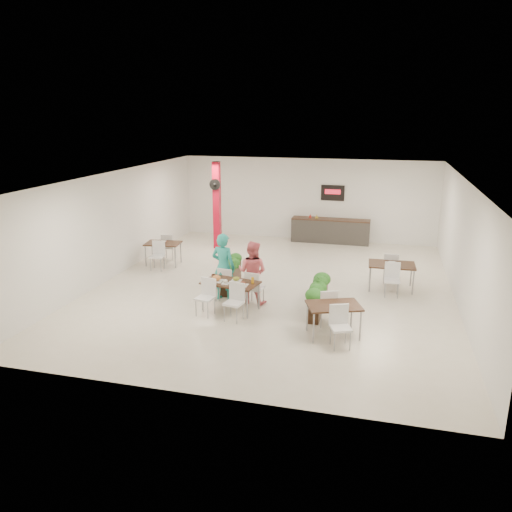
{
  "coord_description": "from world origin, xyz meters",
  "views": [
    {
      "loc": [
        2.94,
        -13.41,
        4.87
      ],
      "look_at": [
        -0.36,
        -0.68,
        1.1
      ],
      "focal_mm": 35.0,
      "sensor_mm": 36.0,
      "label": 1
    }
  ],
  "objects_px": {
    "main_table": "(230,286)",
    "side_table_a": "(163,246)",
    "side_table_b": "(392,268)",
    "service_counter": "(330,230)",
    "diner_man": "(223,267)",
    "planter_right": "(318,293)",
    "red_column": "(217,204)",
    "side_table_c": "(334,310)",
    "diner_woman": "(252,272)",
    "planter_left": "(230,271)"
  },
  "relations": [
    {
      "from": "diner_woman",
      "to": "side_table_c",
      "type": "distance_m",
      "value": 2.8
    },
    {
      "from": "main_table",
      "to": "side_table_a",
      "type": "relative_size",
      "value": 1.1
    },
    {
      "from": "planter_left",
      "to": "side_table_b",
      "type": "distance_m",
      "value": 4.62
    },
    {
      "from": "side_table_b",
      "to": "planter_right",
      "type": "bearing_deg",
      "value": -130.94
    },
    {
      "from": "diner_man",
      "to": "planter_left",
      "type": "distance_m",
      "value": 1.08
    },
    {
      "from": "red_column",
      "to": "side_table_a",
      "type": "xyz_separation_m",
      "value": [
        -1.05,
        -2.52,
        -1.02
      ]
    },
    {
      "from": "main_table",
      "to": "planter_right",
      "type": "xyz_separation_m",
      "value": [
        2.19,
        0.43,
        -0.15
      ]
    },
    {
      "from": "side_table_c",
      "to": "diner_woman",
      "type": "bearing_deg",
      "value": 124.8
    },
    {
      "from": "service_counter",
      "to": "side_table_a",
      "type": "height_order",
      "value": "service_counter"
    },
    {
      "from": "planter_left",
      "to": "side_table_a",
      "type": "distance_m",
      "value": 3.26
    },
    {
      "from": "diner_woman",
      "to": "side_table_a",
      "type": "relative_size",
      "value": 1.02
    },
    {
      "from": "planter_right",
      "to": "side_table_b",
      "type": "distance_m",
      "value": 2.86
    },
    {
      "from": "main_table",
      "to": "diner_woman",
      "type": "bearing_deg",
      "value": 57.84
    },
    {
      "from": "planter_left",
      "to": "diner_woman",
      "type": "bearing_deg",
      "value": -46.82
    },
    {
      "from": "diner_man",
      "to": "planter_left",
      "type": "xyz_separation_m",
      "value": [
        -0.13,
        0.99,
        -0.43
      ]
    },
    {
      "from": "side_table_a",
      "to": "main_table",
      "type": "bearing_deg",
      "value": -49.92
    },
    {
      "from": "service_counter",
      "to": "diner_woman",
      "type": "distance_m",
      "value": 7.1
    },
    {
      "from": "service_counter",
      "to": "red_column",
      "type": "bearing_deg",
      "value": -155.0
    },
    {
      "from": "red_column",
      "to": "side_table_c",
      "type": "bearing_deg",
      "value": -53.09
    },
    {
      "from": "diner_man",
      "to": "planter_right",
      "type": "bearing_deg",
      "value": -174.11
    },
    {
      "from": "red_column",
      "to": "side_table_b",
      "type": "distance_m",
      "value": 7.08
    },
    {
      "from": "diner_woman",
      "to": "side_table_b",
      "type": "bearing_deg",
      "value": -139.97
    },
    {
      "from": "red_column",
      "to": "diner_man",
      "type": "xyz_separation_m",
      "value": [
        1.91,
        -5.11,
        -0.72
      ]
    },
    {
      "from": "side_table_a",
      "to": "side_table_c",
      "type": "distance_m",
      "value": 7.36
    },
    {
      "from": "diner_man",
      "to": "planter_right",
      "type": "height_order",
      "value": "diner_man"
    },
    {
      "from": "main_table",
      "to": "service_counter",
      "type": "bearing_deg",
      "value": 77.44
    },
    {
      "from": "diner_woman",
      "to": "red_column",
      "type": "bearing_deg",
      "value": -51.33
    },
    {
      "from": "planter_right",
      "to": "side_table_a",
      "type": "relative_size",
      "value": 1.1
    },
    {
      "from": "service_counter",
      "to": "planter_right",
      "type": "xyz_separation_m",
      "value": [
        0.49,
        -7.2,
        -0.0
      ]
    },
    {
      "from": "side_table_a",
      "to": "side_table_b",
      "type": "xyz_separation_m",
      "value": [
        7.33,
        -0.59,
        0.01
      ]
    },
    {
      "from": "red_column",
      "to": "side_table_b",
      "type": "height_order",
      "value": "red_column"
    },
    {
      "from": "red_column",
      "to": "side_table_a",
      "type": "bearing_deg",
      "value": -112.59
    },
    {
      "from": "diner_woman",
      "to": "diner_man",
      "type": "bearing_deg",
      "value": 10.75
    },
    {
      "from": "main_table",
      "to": "side_table_c",
      "type": "bearing_deg",
      "value": -18.62
    },
    {
      "from": "main_table",
      "to": "side_table_a",
      "type": "bearing_deg",
      "value": 135.84
    },
    {
      "from": "service_counter",
      "to": "side_table_b",
      "type": "distance_m",
      "value": 5.47
    },
    {
      "from": "red_column",
      "to": "side_table_b",
      "type": "xyz_separation_m",
      "value": [
        6.29,
        -3.11,
        -1.01
      ]
    },
    {
      "from": "red_column",
      "to": "diner_man",
      "type": "relative_size",
      "value": 1.74
    },
    {
      "from": "main_table",
      "to": "red_column",
      "type": "bearing_deg",
      "value": 111.74
    },
    {
      "from": "diner_woman",
      "to": "side_table_c",
      "type": "relative_size",
      "value": 1.01
    },
    {
      "from": "service_counter",
      "to": "planter_left",
      "type": "height_order",
      "value": "service_counter"
    },
    {
      "from": "main_table",
      "to": "side_table_a",
      "type": "height_order",
      "value": "same"
    },
    {
      "from": "side_table_a",
      "to": "planter_left",
      "type": "bearing_deg",
      "value": -35.37
    },
    {
      "from": "service_counter",
      "to": "diner_woman",
      "type": "xyz_separation_m",
      "value": [
        -1.29,
        -6.98,
        0.35
      ]
    },
    {
      "from": "service_counter",
      "to": "side_table_c",
      "type": "xyz_separation_m",
      "value": [
        1.02,
        -8.55,
        0.13
      ]
    },
    {
      "from": "diner_man",
      "to": "planter_left",
      "type": "height_order",
      "value": "diner_man"
    },
    {
      "from": "service_counter",
      "to": "main_table",
      "type": "height_order",
      "value": "service_counter"
    },
    {
      "from": "side_table_b",
      "to": "service_counter",
      "type": "bearing_deg",
      "value": 112.71
    },
    {
      "from": "service_counter",
      "to": "side_table_c",
      "type": "distance_m",
      "value": 8.61
    },
    {
      "from": "planter_left",
      "to": "planter_right",
      "type": "xyz_separation_m",
      "value": [
        2.71,
        -1.21,
        -0.0
      ]
    }
  ]
}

